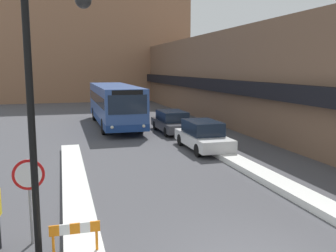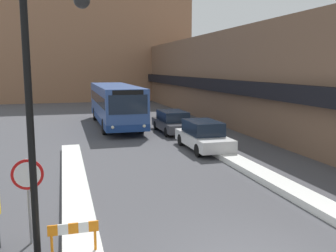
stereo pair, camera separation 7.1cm
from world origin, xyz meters
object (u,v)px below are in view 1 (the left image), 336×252
object	(u,v)px
parked_car_middle	(172,122)
street_lamp	(44,93)
parked_car_front	(203,136)
construction_barricade	(75,235)
city_bus	(115,104)
stop_sign	(29,183)

from	to	relation	value
parked_car_middle	street_lamp	xyz separation A→B (m)	(-7.51, -15.32, 3.06)
parked_car_front	street_lamp	world-z (taller)	street_lamp
parked_car_middle	construction_barricade	distance (m)	17.35
city_bus	construction_barricade	world-z (taller)	city_bus
stop_sign	street_lamp	xyz separation A→B (m)	(0.48, -0.72, 2.23)
city_bus	parked_car_front	bearing A→B (deg)	-70.84
parked_car_front	stop_sign	distance (m)	12.01
stop_sign	construction_barricade	xyz separation A→B (m)	(1.01, -1.28, -0.88)
city_bus	construction_barricade	size ratio (longest dim) A/B	10.50
parked_car_front	parked_car_middle	xyz separation A→B (m)	(0.00, 5.67, -0.05)
parked_car_middle	stop_sign	distance (m)	16.67
parked_car_front	parked_car_middle	world-z (taller)	parked_car_front
city_bus	parked_car_middle	distance (m)	5.23
city_bus	stop_sign	size ratio (longest dim) A/B	5.37
construction_barricade	city_bus	bearing A→B (deg)	79.55
city_bus	construction_barricade	bearing A→B (deg)	-100.45
parked_car_front	street_lamp	xyz separation A→B (m)	(-7.51, -9.65, 3.02)
parked_car_front	stop_sign	size ratio (longest dim) A/B	2.09
parked_car_front	stop_sign	world-z (taller)	stop_sign
street_lamp	stop_sign	bearing A→B (deg)	123.98
parked_car_middle	parked_car_front	bearing A→B (deg)	-90.00
stop_sign	city_bus	bearing A→B (deg)	75.88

